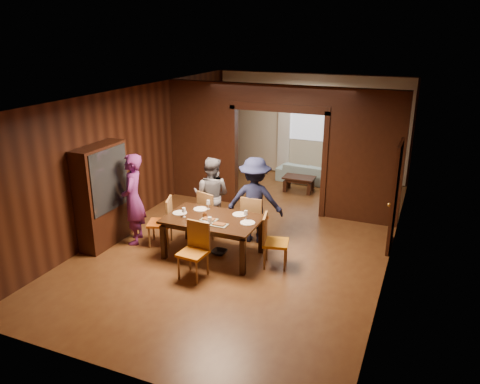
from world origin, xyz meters
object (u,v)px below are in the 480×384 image
at_px(person_purple, 133,199).
at_px(person_grey, 211,196).
at_px(chair_left, 160,222).
at_px(chair_right, 276,241).
at_px(chair_near, 193,252).
at_px(dining_table, 213,237).
at_px(chair_far_r, 255,218).
at_px(hutch, 103,196).
at_px(sofa, 310,173).
at_px(coffee_table, 299,184).
at_px(person_navy, 255,200).
at_px(chair_far_l, 212,213).

relative_size(person_purple, person_grey, 1.11).
height_order(person_grey, chair_left, person_grey).
bearing_deg(chair_right, chair_near, 115.69).
height_order(dining_table, chair_near, chair_near).
bearing_deg(chair_far_r, hutch, 24.84).
xyz_separation_m(sofa, chair_far_r, (-0.06, -4.10, 0.22)).
height_order(chair_far_r, chair_near, same).
relative_size(coffee_table, chair_left, 0.82).
xyz_separation_m(person_grey, chair_right, (1.69, -0.87, -0.33)).
bearing_deg(sofa, chair_right, 102.70).
bearing_deg(person_grey, person_purple, 33.31).
bearing_deg(hutch, coffee_table, 59.20).
relative_size(person_grey, dining_table, 0.93).
bearing_deg(chair_left, person_grey, 123.53).
relative_size(person_grey, chair_far_r, 1.68).
bearing_deg(hutch, person_navy, 25.14).
bearing_deg(person_navy, chair_left, 16.78).
bearing_deg(person_purple, hutch, -84.65).
height_order(sofa, coffee_table, sofa).
bearing_deg(coffee_table, chair_near, -94.94).
bearing_deg(person_navy, dining_table, 50.99).
distance_m(chair_left, chair_far_l, 1.11).
bearing_deg(dining_table, chair_near, -87.26).
xyz_separation_m(person_purple, chair_far_r, (2.17, 0.98, -0.42)).
distance_m(person_grey, chair_left, 1.19).
distance_m(dining_table, coffee_table, 4.18).
height_order(chair_far_l, chair_far_r, same).
xyz_separation_m(dining_table, coffee_table, (0.47, 4.15, -0.18)).
height_order(person_purple, hutch, hutch).
bearing_deg(coffee_table, person_grey, -106.62).
xyz_separation_m(sofa, hutch, (-2.74, -5.35, 0.74)).
bearing_deg(hutch, chair_left, 19.48).
distance_m(chair_left, chair_near, 1.51).
distance_m(person_purple, chair_right, 2.94).
height_order(chair_far_l, hutch, hutch).
relative_size(person_purple, dining_table, 1.04).
xyz_separation_m(person_grey, chair_far_r, (0.96, -0.02, -0.33)).
height_order(person_purple, sofa, person_purple).
height_order(person_grey, chair_far_l, person_grey).
relative_size(coffee_table, chair_far_r, 0.82).
bearing_deg(person_grey, chair_near, 99.98).
bearing_deg(dining_table, chair_right, 3.25).
bearing_deg(person_grey, person_navy, 172.74).
bearing_deg(chair_far_l, person_grey, -38.91).
bearing_deg(chair_left, person_purple, -99.71).
distance_m(dining_table, hutch, 2.31).
relative_size(dining_table, chair_far_r, 1.80).
bearing_deg(chair_right, person_purple, 79.50).
xyz_separation_m(sofa, chair_near, (-0.50, -5.89, 0.22)).
distance_m(person_purple, coffee_table, 4.79).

